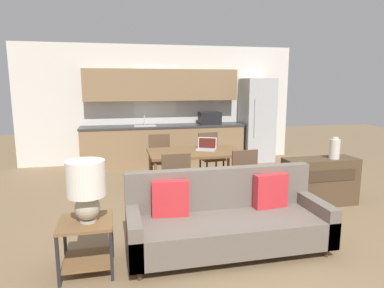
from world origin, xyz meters
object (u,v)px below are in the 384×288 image
object	(u,v)px
dining_chair_near_left	(175,180)
vase	(335,149)
table_lamp	(86,186)
credenza	(320,181)
dining_chair_near_right	(241,175)
laptop	(207,147)
refrigerator	(257,120)
dining_chair_far_left	(160,157)
dining_chair_far_right	(210,154)
couch	(226,220)
dining_table	(196,155)
side_table	(86,237)

from	to	relation	value
dining_chair_near_left	vase	bearing A→B (deg)	176.20
dining_chair_near_left	table_lamp	bearing A→B (deg)	50.51
table_lamp	credenza	size ratio (longest dim) A/B	0.54
dining_chair_near_right	laptop	world-z (taller)	laptop
refrigerator	table_lamp	xyz separation A→B (m)	(-3.60, -4.32, -0.09)
refrigerator	credenza	world-z (taller)	refrigerator
dining_chair_near_right	dining_chair_near_left	distance (m)	1.00
vase	laptop	size ratio (longest dim) A/B	0.83
credenza	dining_chair_far_left	xyz separation A→B (m)	(-2.23, 1.71, 0.13)
dining_chair_far_left	dining_chair_near_left	size ratio (longest dim) A/B	1.00
table_lamp	vase	size ratio (longest dim) A/B	1.83
dining_chair_near_left	dining_chair_far_right	size ratio (longest dim) A/B	1.00
credenza	dining_chair_far_left	size ratio (longest dim) A/B	1.26
couch	dining_chair_near_left	bearing A→B (deg)	107.85
dining_table	table_lamp	world-z (taller)	table_lamp
vase	dining_chair_near_right	distance (m)	1.48
dining_chair_far_right	dining_chair_near_left	bearing A→B (deg)	-128.44
dining_chair_near_right	laptop	distance (m)	0.97
side_table	laptop	xyz separation A→B (m)	(1.82, 2.22, 0.42)
dining_chair_near_right	dining_chair_near_left	size ratio (longest dim) A/B	1.00
side_table	dining_chair_near_right	bearing A→B (deg)	32.41
dining_chair_near_right	dining_chair_far_right	distance (m)	1.59
dining_chair_far_left	dining_chair_far_right	bearing A→B (deg)	3.85
dining_chair_near_left	refrigerator	bearing A→B (deg)	-130.20
couch	dining_chair_far_left	bearing A→B (deg)	97.63
table_lamp	dining_chair_near_right	bearing A→B (deg)	33.15
dining_table	credenza	bearing A→B (deg)	-28.06
dining_chair_far_left	dining_chair_far_right	xyz separation A→B (m)	(0.98, 0.02, 0.00)
refrigerator	laptop	distance (m)	2.75
refrigerator	laptop	size ratio (longest dim) A/B	4.90
refrigerator	dining_chair_far_right	bearing A→B (deg)	-138.30
dining_table	dining_chair_near_right	xyz separation A→B (m)	(0.50, -0.79, -0.18)
table_lamp	dining_chair_far_left	xyz separation A→B (m)	(1.09, 2.93, -0.39)
vase	laptop	bearing A→B (deg)	147.69
refrigerator	side_table	world-z (taller)	refrigerator
credenza	dining_chair_near_left	size ratio (longest dim) A/B	1.26
couch	vase	world-z (taller)	vase
vase	dining_chair_far_left	bearing A→B (deg)	143.82
dining_chair_far_left	laptop	distance (m)	1.03
dining_chair_far_left	dining_chair_far_right	size ratio (longest dim) A/B	1.00
credenza	dining_chair_far_right	world-z (taller)	dining_chair_far_right
side_table	credenza	world-z (taller)	credenza
couch	table_lamp	bearing A→B (deg)	-173.78
couch	side_table	distance (m)	1.49
couch	dining_chair_far_left	distance (m)	2.80
dining_table	couch	xyz separation A→B (m)	(-0.12, -1.98, -0.33)
side_table	laptop	size ratio (longest dim) A/B	1.31
dining_chair_near_left	dining_chair_far_left	bearing A→B (deg)	-90.32
side_table	dining_chair_far_left	xyz separation A→B (m)	(1.11, 2.91, 0.14)
couch	dining_chair_far_right	size ratio (longest dim) A/B	2.45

